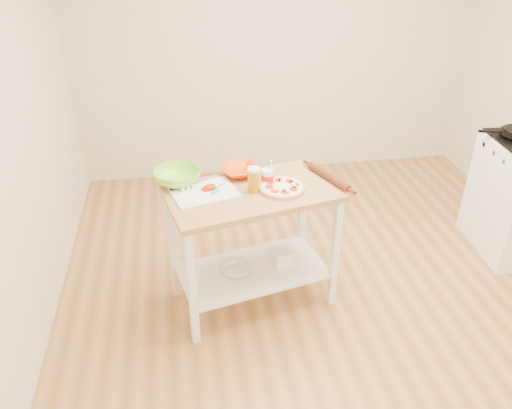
{
  "coord_description": "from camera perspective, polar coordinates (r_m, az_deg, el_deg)",
  "views": [
    {
      "loc": [
        -1.03,
        -2.64,
        2.45
      ],
      "look_at": [
        -0.57,
        0.14,
        0.8
      ],
      "focal_mm": 35.0,
      "sensor_mm": 36.0,
      "label": 1
    }
  ],
  "objects": [
    {
      "name": "room_shell",
      "position": [
        3.04,
        11.27,
        8.6
      ],
      "size": [
        4.04,
        4.54,
        2.74
      ],
      "color": "#B57D43",
      "rests_on": "ground"
    },
    {
      "name": "pizza",
      "position": [
        3.22,
        3.0,
        1.96
      ],
      "size": [
        0.3,
        0.3,
        0.05
      ],
      "rotation": [
        0.0,
        0.0,
        0.54
      ],
      "color": "#E3B561",
      "rests_on": "prep_island"
    },
    {
      "name": "beer_pint",
      "position": [
        3.17,
        -0.28,
        2.86
      ],
      "size": [
        0.08,
        0.08,
        0.16
      ],
      "color": "#B5700E",
      "rests_on": "prep_island"
    },
    {
      "name": "prep_island",
      "position": [
        3.35,
        -0.39,
        -2.22
      ],
      "size": [
        1.2,
        0.82,
        0.9
      ],
      "rotation": [
        0.0,
        0.0,
        0.22
      ],
      "color": "#B6814A",
      "rests_on": "ground"
    },
    {
      "name": "shelf_bin",
      "position": [
        3.58,
        2.89,
        -6.11
      ],
      "size": [
        0.15,
        0.15,
        0.12
      ],
      "primitive_type": "cube",
      "rotation": [
        0.0,
        0.0,
        0.22
      ],
      "color": "white",
      "rests_on": "prep_island"
    },
    {
      "name": "shelf_glass_bowl",
      "position": [
        3.52,
        -2.33,
        -7.42
      ],
      "size": [
        0.28,
        0.28,
        0.06
      ],
      "primitive_type": "imported",
      "rotation": [
        0.0,
        0.0,
        0.49
      ],
      "color": "silver",
      "rests_on": "prep_island"
    },
    {
      "name": "knife",
      "position": [
        3.27,
        -8.25,
        2.13
      ],
      "size": [
        0.25,
        0.13,
        0.01
      ],
      "rotation": [
        0.0,
        0.0,
        0.39
      ],
      "color": "silver",
      "rests_on": "cutting_board"
    },
    {
      "name": "rolling_pin",
      "position": [
        3.37,
        8.27,
        3.17
      ],
      "size": [
        0.2,
        0.41,
        0.05
      ],
      "primitive_type": "cylinder",
      "rotation": [
        1.57,
        0.0,
        0.38
      ],
      "color": "#592514",
      "rests_on": "prep_island"
    },
    {
      "name": "orange_bowl",
      "position": [
        3.4,
        -1.87,
        3.86
      ],
      "size": [
        0.29,
        0.29,
        0.06
      ],
      "primitive_type": "imported",
      "rotation": [
        0.0,
        0.0,
        0.19
      ],
      "color": "#DA3E02",
      "rests_on": "prep_island"
    },
    {
      "name": "spatula",
      "position": [
        3.22,
        -4.4,
        1.84
      ],
      "size": [
        0.1,
        0.14,
        0.01
      ],
      "rotation": [
        0.0,
        0.0,
        0.8
      ],
      "color": "teal",
      "rests_on": "cutting_board"
    },
    {
      "name": "yogurt_tub",
      "position": [
        3.28,
        1.31,
        3.19
      ],
      "size": [
        0.08,
        0.08,
        0.18
      ],
      "color": "white",
      "rests_on": "prep_island"
    },
    {
      "name": "cutting_board",
      "position": [
        3.2,
        -6.02,
        1.47
      ],
      "size": [
        0.46,
        0.39,
        0.04
      ],
      "rotation": [
        0.0,
        0.0,
        0.26
      ],
      "color": "white",
      "rests_on": "prep_island"
    },
    {
      "name": "green_bowl",
      "position": [
        3.32,
        -8.95,
        3.14
      ],
      "size": [
        0.43,
        0.43,
        0.1
      ],
      "primitive_type": "imported",
      "rotation": [
        0.0,
        0.0,
        0.65
      ],
      "color": "#88DE35",
      "rests_on": "prep_island"
    }
  ]
}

